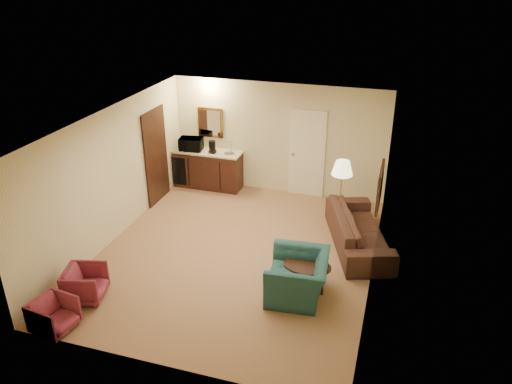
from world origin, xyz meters
TOP-DOWN VIEW (x-y plane):
  - ground at (0.00, 0.00)m, footprint 6.00×6.00m
  - room_walls at (-0.10, 0.77)m, footprint 5.02×6.01m
  - wetbar_cabinet at (-1.65, 2.72)m, footprint 1.64×0.58m
  - sofa at (2.15, 0.99)m, footprint 1.40×2.44m
  - teal_armchair at (1.37, -0.90)m, footprint 0.82×1.16m
  - rose_chair_near at (-1.90, -2.00)m, footprint 0.71×0.73m
  - rose_chair_far at (-1.90, -2.80)m, footprint 0.60×0.63m
  - coffee_table at (1.48, -0.68)m, footprint 0.89×0.69m
  - floor_lamp at (1.70, 1.40)m, footprint 0.49×0.49m
  - waste_bin at (-1.00, 2.65)m, footprint 0.31×0.31m
  - microwave at (-2.05, 2.68)m, footprint 0.58×0.37m
  - coffee_maker at (-1.50, 2.64)m, footprint 0.18×0.18m

SIDE VIEW (x-z plane):
  - ground at x=0.00m, z-range 0.00..0.00m
  - waste_bin at x=-1.00m, z-range 0.00..0.30m
  - coffee_table at x=1.48m, z-range 0.00..0.46m
  - rose_chair_far at x=-1.90m, z-range 0.00..0.58m
  - rose_chair_near at x=-1.90m, z-range 0.00..0.62m
  - sofa at x=2.15m, z-range 0.00..0.92m
  - wetbar_cabinet at x=-1.65m, z-range 0.00..0.92m
  - teal_armchair at x=1.37m, z-range 0.00..0.96m
  - floor_lamp at x=1.70m, z-range 0.00..1.56m
  - coffee_maker at x=-1.50m, z-range 0.92..1.21m
  - microwave at x=-2.05m, z-range 0.92..1.29m
  - room_walls at x=-0.10m, z-range 0.41..3.02m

